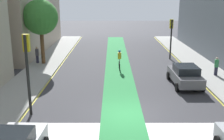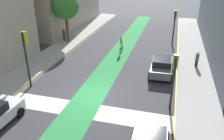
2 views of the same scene
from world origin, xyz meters
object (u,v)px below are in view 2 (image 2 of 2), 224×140
(pedestrian_sidewalk_right_a, at_px, (197,59))
(street_tree_near, at_px, (65,6))
(traffic_signal_near_left, at_px, (26,49))
(traffic_signal_far_right, at_px, (175,21))
(cyclist_in_lane, at_px, (121,44))
(car_grey_right_far, at_px, (162,66))
(traffic_signal_near_right, at_px, (174,72))
(pedestrian_sidewalk_left_a, at_px, (64,34))

(pedestrian_sidewalk_right_a, xyz_separation_m, street_tree_near, (-15.42, 4.15, 3.67))
(traffic_signal_near_left, xyz_separation_m, traffic_signal_far_right, (10.86, 14.14, -0.26))
(cyclist_in_lane, bearing_deg, traffic_signal_near_left, -118.78)
(cyclist_in_lane, bearing_deg, car_grey_right_far, -43.09)
(traffic_signal_near_right, bearing_deg, cyclist_in_lane, 120.64)
(cyclist_in_lane, bearing_deg, traffic_signal_near_right, -59.36)
(pedestrian_sidewalk_left_a, relative_size, street_tree_near, 0.26)
(pedestrian_sidewalk_right_a, distance_m, pedestrian_sidewalk_left_a, 16.61)
(cyclist_in_lane, distance_m, street_tree_near, 8.47)
(pedestrian_sidewalk_right_a, bearing_deg, traffic_signal_far_right, 110.02)
(traffic_signal_near_right, height_order, car_grey_right_far, traffic_signal_near_right)
(traffic_signal_far_right, distance_m, street_tree_near, 13.32)
(traffic_signal_far_right, distance_m, cyclist_in_lane, 7.37)
(traffic_signal_near_left, bearing_deg, traffic_signal_far_right, 52.46)
(traffic_signal_far_right, relative_size, pedestrian_sidewalk_left_a, 2.62)
(traffic_signal_near_left, relative_size, cyclist_in_lane, 2.47)
(traffic_signal_far_right, xyz_separation_m, car_grey_right_far, (-0.71, -8.97, -2.15))
(traffic_signal_near_right, xyz_separation_m, traffic_signal_far_right, (-0.32, 14.34, 0.16))
(traffic_signal_near_right, xyz_separation_m, pedestrian_sidewalk_left_a, (-13.90, 11.89, -1.83))
(traffic_signal_far_right, bearing_deg, pedestrian_sidewalk_left_a, -169.81)
(traffic_signal_near_right, bearing_deg, traffic_signal_near_left, 178.98)
(street_tree_near, bearing_deg, traffic_signal_far_right, 11.33)
(traffic_signal_near_left, relative_size, pedestrian_sidewalk_right_a, 3.00)
(pedestrian_sidewalk_left_a, height_order, street_tree_near, street_tree_near)
(traffic_signal_near_left, distance_m, pedestrian_sidewalk_right_a, 15.40)
(cyclist_in_lane, bearing_deg, pedestrian_sidewalk_right_a, -16.04)
(street_tree_near, bearing_deg, pedestrian_sidewalk_right_a, -15.06)
(traffic_signal_near_left, distance_m, traffic_signal_far_right, 17.83)
(car_grey_right_far, bearing_deg, traffic_signal_far_right, 85.48)
(traffic_signal_near_right, relative_size, pedestrian_sidewalk_left_a, 2.47)
(car_grey_right_far, xyz_separation_m, pedestrian_sidewalk_left_a, (-12.88, 6.52, 0.16))
(car_grey_right_far, height_order, pedestrian_sidewalk_right_a, pedestrian_sidewalk_right_a)
(traffic_signal_near_left, relative_size, pedestrian_sidewalk_left_a, 2.87)
(traffic_signal_near_right, height_order, traffic_signal_far_right, traffic_signal_far_right)
(cyclist_in_lane, relative_size, pedestrian_sidewalk_left_a, 1.16)
(traffic_signal_far_right, xyz_separation_m, pedestrian_sidewalk_left_a, (-13.59, -2.44, -1.99))
(car_grey_right_far, relative_size, street_tree_near, 0.69)
(cyclist_in_lane, height_order, street_tree_near, street_tree_near)
(pedestrian_sidewalk_left_a, bearing_deg, traffic_signal_far_right, 10.19)
(traffic_signal_far_right, height_order, cyclist_in_lane, traffic_signal_far_right)
(cyclist_in_lane, bearing_deg, street_tree_near, 166.02)
(car_grey_right_far, bearing_deg, pedestrian_sidewalk_right_a, 35.03)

